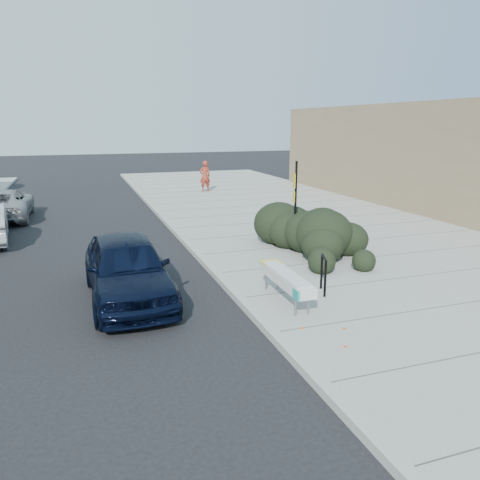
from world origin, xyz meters
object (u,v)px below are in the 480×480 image
object	(u,v)px
sign_post	(295,201)
sedan_navy	(127,268)
suv_silver	(3,204)
bench	(286,279)
pedestrian	(205,176)
bike_rack	(324,271)

from	to	relation	value
sign_post	sedan_navy	xyz separation A→B (m)	(-5.59, -2.39, -0.98)
suv_silver	bench	bearing A→B (deg)	119.03
sign_post	suv_silver	xyz separation A→B (m)	(-9.79, 9.46, -1.10)
bench	pedestrian	xyz separation A→B (m)	(2.94, 18.28, 0.38)
bike_rack	suv_silver	distance (m)	15.96
pedestrian	bike_rack	bearing A→B (deg)	79.33
pedestrian	sign_post	bearing A→B (deg)	82.06
bike_rack	pedestrian	size ratio (longest dim) A/B	0.49
bench	bike_rack	size ratio (longest dim) A/B	2.52
sedan_navy	pedestrian	xyz separation A→B (m)	(6.35, 16.53, 0.29)
sign_post	suv_silver	distance (m)	13.65
sign_post	sedan_navy	world-z (taller)	sign_post
bike_rack	sign_post	distance (m)	4.20
bike_rack	suv_silver	size ratio (longest dim) A/B	0.19
sign_post	sedan_navy	distance (m)	6.16
bench	pedestrian	distance (m)	18.52
bench	bike_rack	bearing A→B (deg)	12.37
bench	pedestrian	world-z (taller)	pedestrian
bike_rack	suv_silver	xyz separation A→B (m)	(-8.71, 13.37, -0.02)
sedan_navy	pedestrian	bearing A→B (deg)	67.50
sign_post	pedestrian	world-z (taller)	sign_post
bench	sedan_navy	size ratio (longest dim) A/B	0.50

